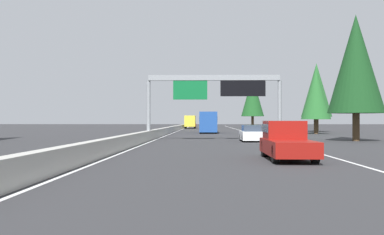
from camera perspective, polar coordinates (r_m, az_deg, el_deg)
ground_plane at (r=62.36m, az=-2.98°, el=-2.08°), size 320.00×320.00×0.00m
median_barrier at (r=82.32m, az=-2.06°, el=-1.35°), size 180.00×0.56×0.90m
shoulder_stripe_right at (r=72.44m, az=6.79°, el=-1.83°), size 160.00×0.16×0.01m
shoulder_stripe_median at (r=72.31m, az=-2.14°, el=-1.84°), size 160.00×0.16×0.01m
sign_gantry_overhead at (r=43.06m, az=2.98°, el=3.64°), size 0.50×12.68×6.13m
pickup_far_left at (r=22.65m, az=11.65°, el=-2.80°), size 5.60×2.00×1.86m
sedan_near_right at (r=41.12m, az=7.36°, el=-2.02°), size 4.40×1.80×1.47m
bus_far_center at (r=69.17m, az=2.02°, el=-0.49°), size 11.50×2.55×3.10m
box_truck_mid_left at (r=105.51m, az=-0.22°, el=-0.50°), size 8.50×2.40×2.95m
sedan_near_center at (r=126.63m, az=0.12°, el=-0.89°), size 4.40×1.80×1.47m
conifer_right_near at (r=44.42m, az=19.74°, el=6.29°), size 5.07×5.07×11.53m
conifer_right_mid at (r=65.76m, az=15.17°, el=2.91°), size 4.07×4.07×9.24m
conifer_right_far at (r=77.49m, az=15.24°, el=3.31°), size 4.93×4.93×11.20m
conifer_right_distant at (r=118.83m, az=7.55°, el=2.65°), size 5.85×5.85×13.30m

